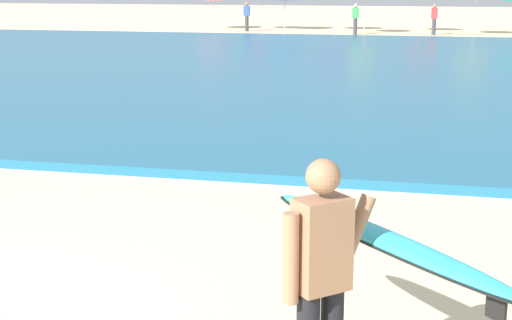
% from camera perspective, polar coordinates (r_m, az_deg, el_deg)
% --- Properties ---
extents(sea, '(120.00, 28.00, 0.14)m').
position_cam_1_polar(sea, '(24.72, 3.42, 6.81)').
color(sea, '#1E6084').
rests_on(sea, ground).
extents(surfer_with_board, '(1.95, 2.04, 1.73)m').
position_cam_1_polar(surfer_with_board, '(5.06, 6.97, -7.39)').
color(surfer_with_board, black).
rests_on(surfer_with_board, ground).
extents(beachgoer_near_row_left, '(0.32, 0.20, 1.58)m').
position_cam_1_polar(beachgoer_near_row_left, '(41.10, 12.97, 10.12)').
color(beachgoer_near_row_left, '#383842').
rests_on(beachgoer_near_row_left, ground).
extents(beachgoer_near_row_mid, '(0.32, 0.20, 1.58)m').
position_cam_1_polar(beachgoer_near_row_mid, '(43.06, -0.68, 10.57)').
color(beachgoer_near_row_mid, '#383842').
rests_on(beachgoer_near_row_mid, ground).
extents(beachgoer_near_row_right, '(0.32, 0.20, 1.58)m').
position_cam_1_polar(beachgoer_near_row_right, '(40.57, 7.32, 10.31)').
color(beachgoer_near_row_right, '#383842').
rests_on(beachgoer_near_row_right, ground).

